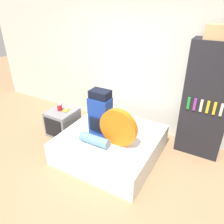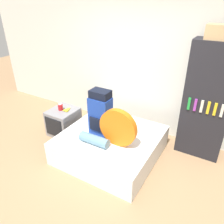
{
  "view_description": "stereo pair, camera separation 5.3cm",
  "coord_description": "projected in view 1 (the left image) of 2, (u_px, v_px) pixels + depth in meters",
  "views": [
    {
      "loc": [
        1.51,
        -2.04,
        2.54
      ],
      "look_at": [
        -0.02,
        0.68,
        0.87
      ],
      "focal_mm": 35.0,
      "sensor_mm": 36.0,
      "label": 1
    },
    {
      "loc": [
        1.55,
        -2.01,
        2.54
      ],
      "look_at": [
        -0.02,
        0.68,
        0.87
      ],
      "focal_mm": 35.0,
      "sensor_mm": 36.0,
      "label": 2
    }
  ],
  "objects": [
    {
      "name": "ground_plane",
      "position": [
        92.0,
        179.0,
        3.42
      ],
      "size": [
        16.0,
        16.0,
        0.0
      ],
      "primitive_type": "plane",
      "color": "#997551"
    },
    {
      "name": "wall_back",
      "position": [
        142.0,
        68.0,
        4.22
      ],
      "size": [
        8.0,
        0.05,
        2.6
      ],
      "color": "silver",
      "rests_on": "ground_plane"
    },
    {
      "name": "bed",
      "position": [
        111.0,
        144.0,
        3.86
      ],
      "size": [
        1.59,
        1.57,
        0.42
      ],
      "color": "white",
      "rests_on": "ground_plane"
    },
    {
      "name": "backpack",
      "position": [
        100.0,
        113.0,
        3.64
      ],
      "size": [
        0.35,
        0.27,
        0.79
      ],
      "color": "navy",
      "rests_on": "bed"
    },
    {
      "name": "tent_bag",
      "position": [
        118.0,
        128.0,
        3.38
      ],
      "size": [
        0.62,
        0.09,
        0.62
      ],
      "color": "orange",
      "rests_on": "bed"
    },
    {
      "name": "sleeping_roll",
      "position": [
        94.0,
        140.0,
        3.49
      ],
      "size": [
        0.51,
        0.16,
        0.16
      ],
      "color": "#5B849E",
      "rests_on": "bed"
    },
    {
      "name": "television",
      "position": [
        63.0,
        122.0,
        4.44
      ],
      "size": [
        0.51,
        0.58,
        0.53
      ],
      "color": "gray",
      "rests_on": "ground_plane"
    },
    {
      "name": "canister",
      "position": [
        60.0,
        107.0,
        4.3
      ],
      "size": [
        0.09,
        0.09,
        0.14
      ],
      "color": "#B2191E",
      "rests_on": "television"
    },
    {
      "name": "banana_bunch",
      "position": [
        67.0,
        110.0,
        4.31
      ],
      "size": [
        0.13,
        0.18,
        0.03
      ],
      "color": "yellow",
      "rests_on": "television"
    },
    {
      "name": "bookshelf",
      "position": [
        206.0,
        102.0,
        3.6
      ],
      "size": [
        0.74,
        0.39,
        1.98
      ],
      "color": "black",
      "rests_on": "ground_plane"
    },
    {
      "name": "cardboard_box",
      "position": [
        220.0,
        32.0,
        3.08
      ],
      "size": [
        0.39,
        0.26,
        0.21
      ],
      "color": "tan",
      "rests_on": "bookshelf"
    }
  ]
}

